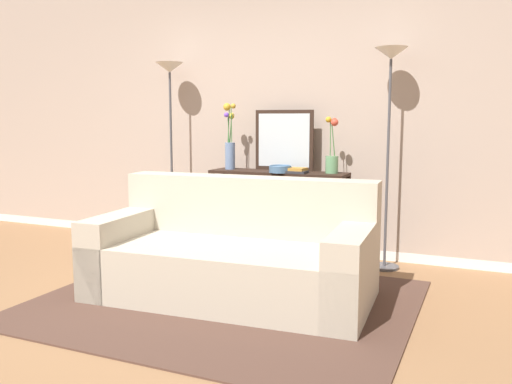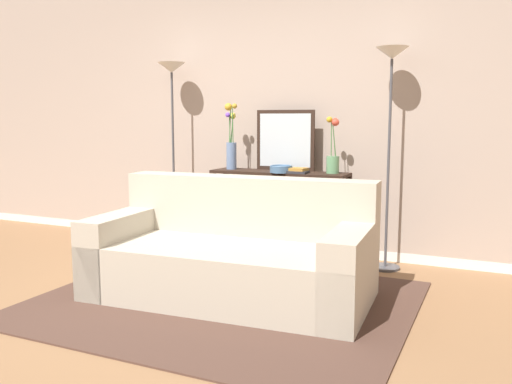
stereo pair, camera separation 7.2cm
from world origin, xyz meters
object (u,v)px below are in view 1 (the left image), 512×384
Objects in this scene: vase_tall_flowers at (230,143)px; couch at (234,257)px; console_table at (278,199)px; floor_lamp_left at (170,103)px; fruit_bowl at (280,169)px; book_row_under_console at (248,248)px; wall_mirror at (284,140)px; book_stack at (297,171)px; floor_lamp_right at (390,97)px; vase_short_flowers at (332,155)px.

couch is at bearing -62.49° from vase_tall_flowers.
console_table is 1.51m from floor_lamp_left.
fruit_bowl is (-0.07, 1.13, 0.56)m from couch.
wall_mirror is at bearing 22.18° from book_row_under_console.
fruit_bowl is (0.58, -0.12, -0.22)m from vase_tall_flowers.
vase_tall_flowers is 3.58× the size of book_stack.
floor_lamp_left reaches higher than book_stack.
book_stack is at bearing -20.32° from console_table.
console_table is at bearing 121.71° from fruit_bowl.
book_row_under_console is (-0.38, 0.10, -0.81)m from fruit_bowl.
wall_mirror is 3.27× the size of book_stack.
console_table is 0.69× the size of floor_lamp_right.
wall_mirror is 2.82× the size of fruit_bowl.
floor_lamp_left is at bearing -179.21° from vase_tall_flowers.
book_row_under_console is (-0.55, 0.08, -0.80)m from book_stack.
console_table is 0.37m from book_stack.
vase_tall_flowers reaches higher than console_table.
floor_lamp_right is (1.03, 0.01, 0.95)m from console_table.
fruit_bowl is 1.16× the size of book_stack.
vase_tall_flowers is 1.05m from book_row_under_console.
floor_lamp_right is at bearing -0.34° from vase_tall_flowers.
couch is 1.59m from wall_mirror.
couch is 1.26m from console_table.
book_row_under_console is (0.20, -0.02, -1.03)m from vase_tall_flowers.
floor_lamp_left is (-1.32, 1.23, 1.19)m from couch.
floor_lamp_right reaches higher than vase_tall_flowers.
fruit_bowl reaches higher than couch.
console_table is 7.36× the size of book_stack.
vase_short_flowers reaches higher than book_row_under_console.
floor_lamp_left is at bearing 179.50° from console_table.
wall_mirror is 0.41m from book_stack.
wall_mirror is (-1.02, 0.12, -0.40)m from floor_lamp_right.
floor_lamp_left is 2.23m from floor_lamp_right.
fruit_bowl is at bearing -11.33° from vase_tall_flowers.
floor_lamp_left is at bearing -180.00° from floor_lamp_right.
vase_short_flowers is 0.35m from book_stack.
floor_lamp_left is 3.21× the size of wall_mirror.
couch is 3.56× the size of wall_mirror.
book_row_under_console is at bearing 180.00° from console_table.
floor_lamp_right is at bearing 0.59° from console_table.
wall_mirror reaches higher than book_stack.
floor_lamp_right is 3.27× the size of wall_mirror.
vase_tall_flowers is at bearing 117.51° from couch.
vase_short_flowers is 1.27m from book_row_under_console.
console_table is 0.32m from fruit_bowl.
floor_lamp_right reaches higher than couch.
vase_short_flowers is (1.72, 0.02, -0.49)m from floor_lamp_left.
fruit_bowl is at bearing -175.25° from book_stack.
vase_tall_flowers is at bearing 0.79° from floor_lamp_left.
wall_mirror is 1.32× the size of book_row_under_console.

